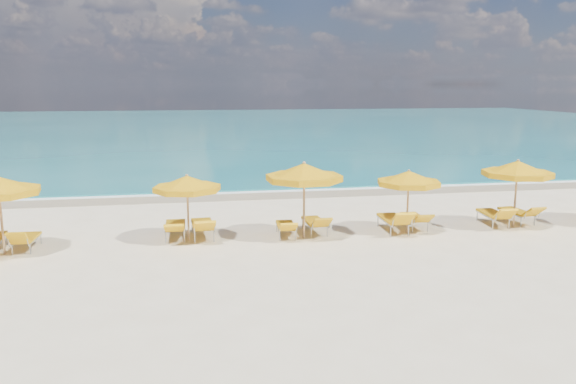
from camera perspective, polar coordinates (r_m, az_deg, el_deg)
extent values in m
plane|color=beige|center=(17.65, 0.86, -4.74)|extent=(120.00, 120.00, 0.00)
cube|color=#13686E|center=(64.94, -7.29, 6.60)|extent=(120.00, 80.00, 0.30)
cube|color=tan|center=(24.76, -2.40, -0.19)|extent=(120.00, 2.60, 0.01)
cube|color=white|center=(25.54, -2.65, 0.15)|extent=(120.00, 1.20, 0.03)
cube|color=white|center=(34.13, -14.67, 2.53)|extent=(14.00, 0.36, 0.05)
cube|color=white|center=(42.48, 5.31, 4.42)|extent=(18.00, 0.30, 0.05)
cylinder|color=tan|center=(17.71, -27.12, -2.24)|extent=(0.07, 0.07, 2.20)
cylinder|color=tan|center=(17.38, -10.13, -1.74)|extent=(0.06, 0.06, 2.01)
cone|color=#E6A20B|center=(17.22, -10.23, 1.00)|extent=(2.37, 2.37, 0.40)
cylinder|color=#E6A20B|center=(17.25, -10.20, 0.35)|extent=(2.39, 2.39, 0.16)
sphere|color=tan|center=(17.18, -10.25, 1.67)|extent=(0.09, 0.09, 0.09)
cylinder|color=tan|center=(17.42, 1.64, -1.00)|extent=(0.07, 0.07, 2.33)
cone|color=#E6A20B|center=(17.24, 1.65, 2.18)|extent=(3.02, 3.02, 0.47)
cylinder|color=#E6A20B|center=(17.28, 1.65, 1.43)|extent=(3.05, 3.05, 0.19)
sphere|color=tan|center=(17.21, 1.66, 2.96)|extent=(0.10, 0.10, 0.10)
cylinder|color=tan|center=(18.51, 12.07, -1.06)|extent=(0.06, 0.06, 2.00)
cone|color=#E6A20B|center=(18.36, 12.17, 1.51)|extent=(2.29, 2.29, 0.40)
cylinder|color=#E6A20B|center=(18.39, 12.15, 0.91)|extent=(2.31, 2.31, 0.16)
sphere|color=tan|center=(18.33, 12.20, 2.14)|extent=(0.09, 0.09, 0.09)
cylinder|color=tan|center=(20.23, 22.11, -0.29)|extent=(0.07, 0.07, 2.23)
cone|color=#E6A20B|center=(20.09, 22.30, 2.33)|extent=(2.63, 2.63, 0.45)
cylinder|color=#E6A20B|center=(20.12, 22.25, 1.72)|extent=(2.65, 2.65, 0.18)
sphere|color=tan|center=(20.06, 22.35, 2.97)|extent=(0.10, 0.10, 0.10)
cube|color=#E6A70E|center=(18.16, -24.99, -4.23)|extent=(0.56, 1.19, 0.07)
cube|color=#E6A70E|center=(17.40, -25.77, -4.25)|extent=(0.54, 0.45, 0.44)
cube|color=#E6A70E|center=(18.05, -11.38, -3.33)|extent=(0.61, 1.34, 0.08)
cube|color=#E6A70E|center=(17.10, -11.48, -3.60)|extent=(0.60, 0.60, 0.37)
cube|color=#E6A70E|center=(17.96, -8.69, -3.24)|extent=(0.70, 1.44, 0.09)
cube|color=#E6A70E|center=(16.97, -8.45, -3.42)|extent=(0.66, 0.63, 0.44)
cube|color=#E6A70E|center=(17.88, -0.24, -3.40)|extent=(0.61, 1.22, 0.07)
cube|color=#E6A70E|center=(17.04, 0.05, -3.58)|extent=(0.56, 0.55, 0.36)
cube|color=#E6A70E|center=(18.31, 2.68, -2.99)|extent=(0.62, 1.30, 0.08)
cube|color=#E6A70E|center=(17.44, 3.44, -3.11)|extent=(0.59, 0.56, 0.40)
cube|color=#E6A70E|center=(18.77, 10.56, -2.68)|extent=(0.67, 1.44, 0.09)
cube|color=#E6A70E|center=(17.84, 11.60, -2.68)|extent=(0.65, 0.57, 0.51)
cube|color=#E6A70E|center=(19.36, 12.65, -2.49)|extent=(0.62, 1.28, 0.08)
cube|color=#E6A70E|center=(18.53, 13.59, -2.64)|extent=(0.58, 0.57, 0.37)
cube|color=#E6A70E|center=(20.51, 20.05, -2.06)|extent=(0.72, 1.40, 0.08)
cube|color=#E6A70E|center=(19.65, 21.22, -2.09)|extent=(0.65, 0.61, 0.45)
cube|color=#E6A70E|center=(21.22, 22.14, -1.83)|extent=(0.70, 1.35, 0.08)
cube|color=#E6A70E|center=(20.50, 23.69, -1.85)|extent=(0.63, 0.60, 0.42)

